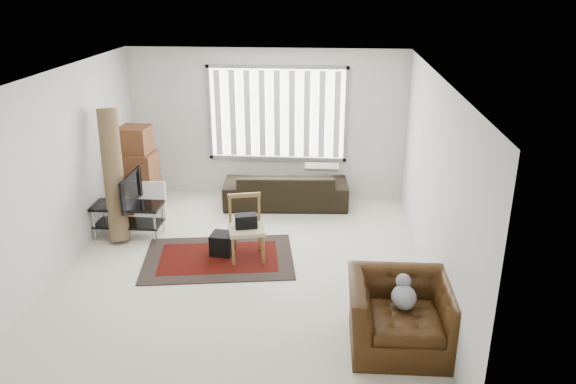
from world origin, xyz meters
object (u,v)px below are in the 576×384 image
moving_boxes (139,172)px  side_chair (246,226)px  tv_stand (128,213)px  sofa (286,183)px  armchair (404,310)px

moving_boxes → side_chair: 2.70m
tv_stand → moving_boxes: moving_boxes is taller
sofa → armchair: 4.32m
side_chair → armchair: 2.79m
armchair → side_chair: bearing=135.3°
sofa → tv_stand: bearing=28.5°
tv_stand → sofa: sofa is taller
tv_stand → sofa: bearing=32.3°
armchair → tv_stand: bearing=146.6°
tv_stand → armchair: size_ratio=0.88×
armchair → sofa: bearing=111.1°
tv_stand → armchair: 4.70m
tv_stand → side_chair: size_ratio=1.15×
side_chair → armchair: bearing=-57.9°
moving_boxes → armchair: (4.13, -3.60, -0.24)m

